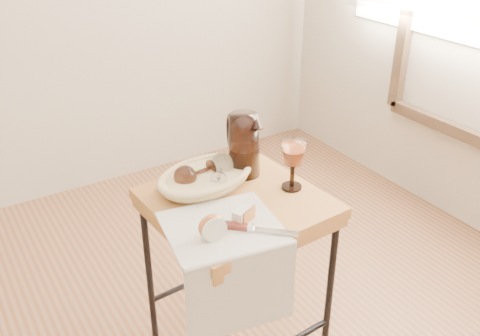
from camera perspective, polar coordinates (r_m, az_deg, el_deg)
side_table at (r=1.93m, az=-0.32°, el=-11.65°), size 0.55×0.55×0.66m
tea_towel at (r=1.59m, az=-1.89°, el=-6.35°), size 0.38×0.35×0.01m
bread_basket at (r=1.80m, az=-3.65°, el=-1.17°), size 0.35×0.27×0.05m
goblet_lying_a at (r=1.79m, az=-4.67°, el=-0.51°), size 0.13×0.09×0.08m
goblet_lying_b at (r=1.79m, az=-2.08°, el=-0.27°), size 0.15×0.16×0.08m
pitcher at (r=1.83m, az=0.41°, el=2.51°), size 0.24×0.28×0.26m
wine_goblet at (r=1.76m, az=5.64°, el=0.33°), size 0.10×0.10×0.17m
apple_half at (r=1.53m, az=-3.05°, el=-6.19°), size 0.09×0.05×0.08m
apple_wedge at (r=1.60m, az=0.24°, el=-5.06°), size 0.07×0.06×0.04m
table_knife at (r=1.57m, az=1.46°, el=-6.38°), size 0.19×0.18×0.02m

